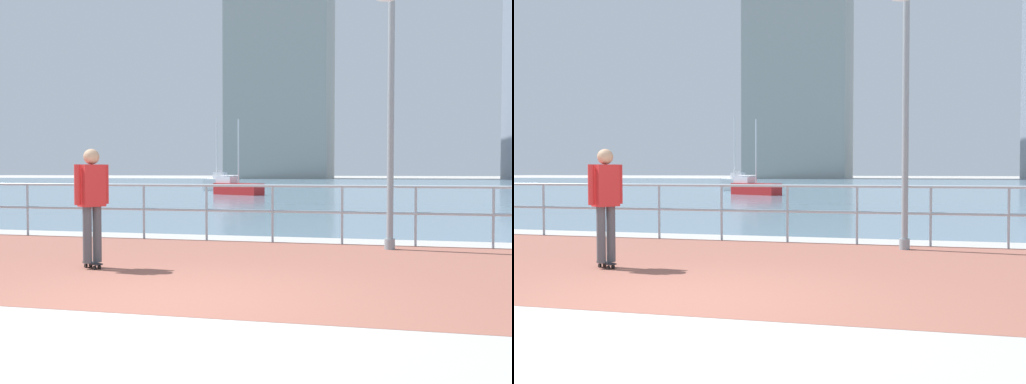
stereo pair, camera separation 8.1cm
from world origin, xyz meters
The scene contains 9 objects.
ground centered at (0.00, 40.00, 0.00)m, with size 220.00×220.00×0.00m, color #ADAAA5.
brick_paving centered at (0.00, 2.55, 0.00)m, with size 28.00×6.23×0.01m, color #935647.
harbor_water centered at (0.00, 50.67, 0.00)m, with size 180.00×88.00×0.00m, color slate.
waterfront_railing centered at (0.00, 5.67, 0.81)m, with size 25.25×0.06×1.17m.
lamppost centered at (2.30, 4.90, 2.95)m, with size 0.36×0.81×5.33m.
skateboarder centered at (-1.95, 1.89, 1.07)m, with size 0.40×0.51×1.77m.
sailboat_teal centered at (-10.49, 36.28, 0.52)m, with size 1.50×3.96×5.45m.
sailboat_blue centered at (-6.76, 28.05, 0.43)m, with size 3.30×2.30×4.49m.
tower_concrete centered at (-17.75, 99.60, 23.72)m, with size 17.93×13.59×49.11m.
Camera 1 is at (2.41, -6.09, 1.46)m, focal length 41.72 mm.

